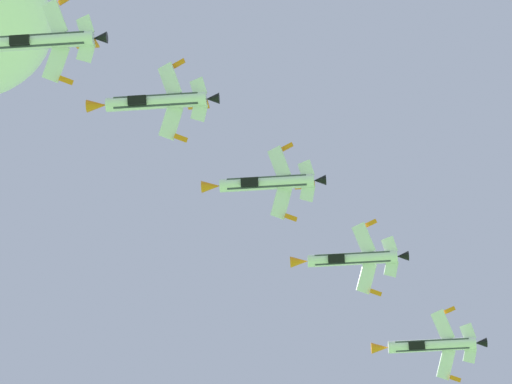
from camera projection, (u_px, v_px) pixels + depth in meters
The scene contains 5 objects.
fighter_jet_lead at pixel (38, 42), 121.86m from camera, with size 15.96×7.79×7.33m.
fighter_jet_left_wing at pixel (154, 102), 129.18m from camera, with size 15.96×7.16×7.89m.
fighter_jet_right_wing at pixel (265, 183), 137.93m from camera, with size 15.96×6.90×8.09m.
fighter_jet_left_outer at pixel (350, 259), 145.66m from camera, with size 15.96×7.52×7.58m.
fighter_jet_right_outer at pixel (430, 345), 149.85m from camera, with size 15.96×7.52×7.58m.
Camera 1 is at (3.66, -6.22, 1.76)m, focal length 76.16 mm.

